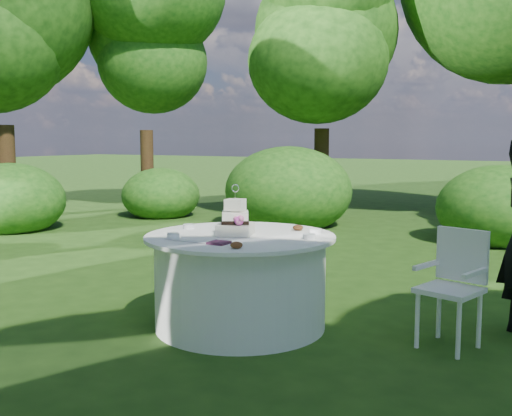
% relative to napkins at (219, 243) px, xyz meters
% --- Properties ---
extents(ground, '(80.00, 80.00, 0.00)m').
position_rel_napkins_xyz_m(ground, '(-0.08, 0.44, -0.78)').
color(ground, '#1D3C10').
rests_on(ground, ground).
extents(napkins, '(0.14, 0.14, 0.02)m').
position_rel_napkins_xyz_m(napkins, '(0.00, 0.00, 0.00)').
color(napkins, '#441D33').
rests_on(napkins, table).
extents(feather_plume, '(0.48, 0.07, 0.01)m').
position_rel_napkins_xyz_m(feather_plume, '(-0.25, -0.03, -0.00)').
color(feather_plume, silver).
rests_on(feather_plume, table).
extents(table, '(1.56, 1.56, 0.77)m').
position_rel_napkins_xyz_m(table, '(-0.08, 0.44, -0.39)').
color(table, silver).
rests_on(table, ground).
extents(cake, '(0.35, 0.35, 0.41)m').
position_rel_napkins_xyz_m(cake, '(-0.10, 0.41, 0.10)').
color(cake, silver).
rests_on(cake, table).
extents(chair, '(0.50, 0.50, 0.88)m').
position_rel_napkins_xyz_m(chair, '(1.56, 0.82, -0.26)').
color(chair, white).
rests_on(chair, ground).
extents(votives, '(1.24, 0.91, 0.04)m').
position_rel_napkins_xyz_m(votives, '(-0.10, 0.55, 0.01)').
color(votives, white).
rests_on(votives, table).
extents(petal_cups, '(0.11, 1.07, 0.05)m').
position_rel_napkins_xyz_m(petal_cups, '(0.22, 0.40, 0.02)').
color(petal_cups, '#562D16').
rests_on(petal_cups, table).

